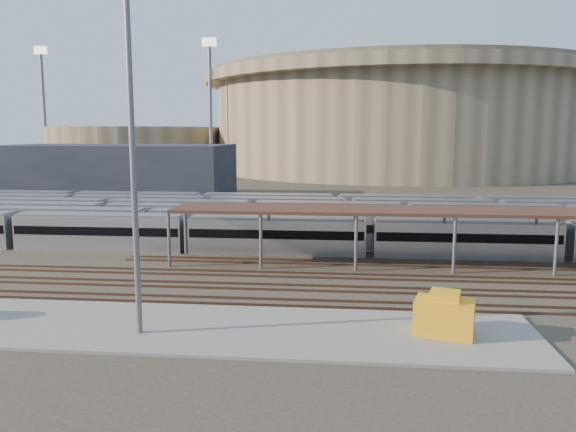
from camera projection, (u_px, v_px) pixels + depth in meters
The scene contains 13 objects.
ground at pixel (253, 272), 49.98m from camera, with size 420.00×420.00×0.00m, color #383026.
apron at pixel (137, 326), 35.70m from camera, with size 50.00×9.00×0.20m, color gray.
subway_trains at pixel (287, 220), 67.80m from camera, with size 128.80×23.90×3.60m.
inspection_shed at pixel (498, 214), 50.98m from camera, with size 60.30×6.00×5.30m.
empty_tracks at pixel (242, 286), 45.04m from camera, with size 170.00×9.62×0.18m.
stadium at pixel (398, 120), 182.82m from camera, with size 124.00×124.00×32.50m.
secondary_arena at pixel (136, 149), 182.85m from camera, with size 56.00×56.00×14.00m, color gray.
service_building at pixel (118, 171), 106.85m from camera, with size 42.00×20.00×10.00m, color #1E232D.
floodlight_0 at pixel (210, 103), 158.17m from camera, with size 4.00×1.00×38.40m.
floodlight_1 at pixel (44, 105), 173.49m from camera, with size 4.00×1.00×38.40m.
floodlight_3 at pixel (296, 109), 205.37m from camera, with size 4.00×1.00×38.40m.
yard_light_pole at pixel (132, 144), 32.57m from camera, with size 0.82×0.36×22.68m.
yellow_equipment at pixel (444, 317), 33.82m from camera, with size 3.45×2.15×2.15m, color #EFA216.
Camera 1 is at (8.06, -48.13, 12.30)m, focal length 35.00 mm.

